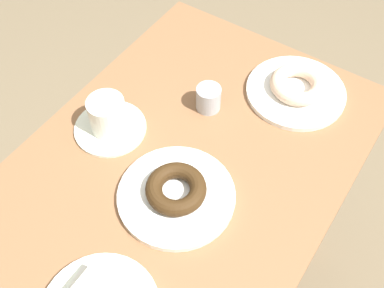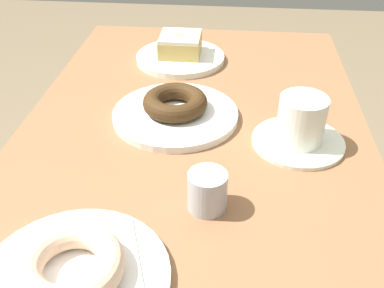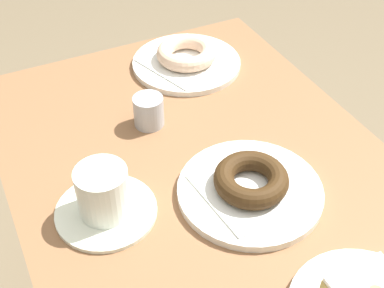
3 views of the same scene
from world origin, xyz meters
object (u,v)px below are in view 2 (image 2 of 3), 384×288
Objects in this scene: donut_chocolate_ring at (175,102)px; plate_glazed_square at (180,58)px; sugar_jar at (207,191)px; donut_sugar_ring at (70,265)px; donut_glazed_square at (180,44)px; plate_sugar_ring at (74,280)px; coffee_cup at (301,125)px; plate_chocolate_ring at (175,115)px.

donut_chocolate_ring is 0.25m from plate_glazed_square.
donut_sugar_ring is at bearing 135.08° from sugar_jar.
donut_glazed_square reaches higher than plate_sugar_ring.
coffee_cup is at bearing -39.68° from sugar_jar.
plate_glazed_square is at bearing -4.50° from plate_sugar_ring.
coffee_cup is 2.69× the size of sugar_jar.
plate_chocolate_ring is 1.14× the size of plate_glazed_square.
coffee_cup is (-0.06, -0.21, 0.03)m from plate_chocolate_ring.
donut_glazed_square is 0.73× the size of donut_sugar_ring.
sugar_jar reaches higher than plate_sugar_ring.
donut_glazed_square reaches higher than sugar_jar.
donut_glazed_square is 0.49m from sugar_jar.
donut_sugar_ring is at bearing 169.45° from plate_chocolate_ring.
donut_sugar_ring is 0.42m from coffee_cup.
donut_glazed_square is 0.40× the size of plate_sugar_ring.
donut_sugar_ring is (-0.37, 0.07, 0.02)m from plate_chocolate_ring.
sugar_jar is (-0.48, -0.09, 0.02)m from plate_glazed_square.
coffee_cup is at bearing -42.20° from plate_sugar_ring.
plate_sugar_ring is (-0.62, 0.05, -0.00)m from plate_glazed_square.
donut_chocolate_ring is at bearing -175.28° from donut_glazed_square.
plate_glazed_square is at bearing 4.72° from donut_chocolate_ring.
plate_glazed_square is (0.25, 0.02, -0.03)m from donut_chocolate_ring.
sugar_jar is (0.14, -0.14, -0.00)m from donut_sugar_ring.
donut_sugar_ring is at bearing 0.00° from plate_sugar_ring.
donut_glazed_square is (0.25, 0.02, 0.03)m from plate_chocolate_ring.
donut_sugar_ring reaches higher than plate_glazed_square.
coffee_cup is (0.31, -0.28, 0.03)m from plate_sugar_ring.
plate_chocolate_ring reaches higher than plate_sugar_ring.
donut_chocolate_ring is 0.52× the size of plate_sugar_ring.
donut_sugar_ring is 0.20m from sugar_jar.
plate_chocolate_ring is 1.85× the size of donut_sugar_ring.
plate_sugar_ring is at bearing 0.00° from donut_sugar_ring.
plate_sugar_ring is at bearing 175.50° from plate_glazed_square.
coffee_cup is at bearing -105.95° from donut_chocolate_ring.
donut_chocolate_ring is at bearing -10.55° from plate_sugar_ring.
sugar_jar is at bearing -168.86° from donut_glazed_square.
donut_chocolate_ring is 2.03× the size of sugar_jar.
plate_chocolate_ring is 3.98× the size of sugar_jar.
donut_sugar_ring is 0.80× the size of coffee_cup.
donut_glazed_square is at bearing -4.50° from plate_sugar_ring.
plate_chocolate_ring is 0.38m from plate_sugar_ring.
donut_glazed_square is (0.00, 0.00, 0.03)m from plate_glazed_square.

